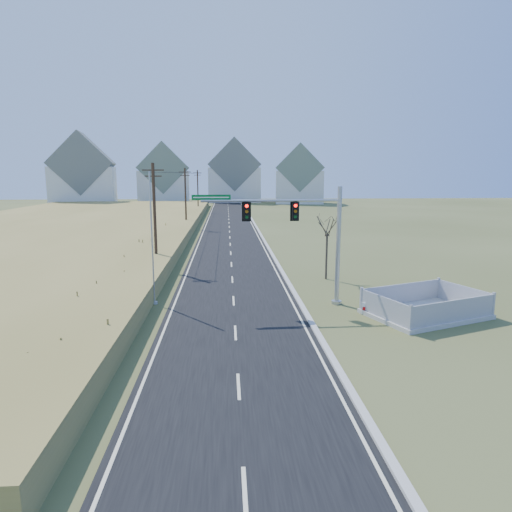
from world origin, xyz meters
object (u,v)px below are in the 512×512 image
(traffic_signal_mast, at_px, (308,233))
(flagpole, at_px, (153,253))
(fence_enclosure, at_px, (425,311))
(bare_tree, at_px, (327,224))
(open_sign, at_px, (367,309))

(traffic_signal_mast, relative_size, flagpole, 1.12)
(flagpole, bearing_deg, fence_enclosure, -12.22)
(traffic_signal_mast, height_order, bare_tree, traffic_signal_mast)
(flagpole, relative_size, bare_tree, 1.55)
(bare_tree, bearing_deg, flagpole, -153.29)
(open_sign, bearing_deg, flagpole, -173.89)
(traffic_signal_mast, relative_size, open_sign, 13.20)
(fence_enclosure, distance_m, open_sign, 3.35)
(open_sign, relative_size, bare_tree, 0.13)
(traffic_signal_mast, distance_m, fence_enclosure, 8.12)
(traffic_signal_mast, xyz_separation_m, bare_tree, (2.70, 6.91, -0.21))
(flagpole, bearing_deg, open_sign, -13.69)
(traffic_signal_mast, distance_m, bare_tree, 7.42)
(bare_tree, bearing_deg, traffic_signal_mast, -111.36)
(traffic_signal_mast, height_order, open_sign, traffic_signal_mast)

